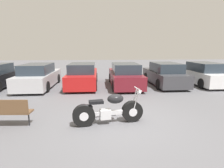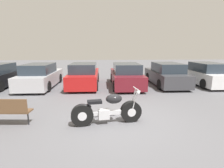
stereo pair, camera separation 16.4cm
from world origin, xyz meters
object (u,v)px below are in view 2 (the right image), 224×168
(parked_car_maroon, at_px, (126,76))
(parked_car_red, at_px, (84,76))
(parked_car_white, at_px, (205,74))
(parked_car_silver, at_px, (41,76))
(park_bench, at_px, (0,109))
(motorcycle, at_px, (107,110))
(parked_car_dark_grey, at_px, (166,75))

(parked_car_maroon, bearing_deg, parked_car_red, 174.83)
(parked_car_red, height_order, parked_car_white, same)
(parked_car_silver, height_order, parked_car_maroon, same)
(parked_car_maroon, xyz_separation_m, park_bench, (-4.62, -5.51, -0.12))
(parked_car_maroon, relative_size, park_bench, 2.39)
(parked_car_silver, bearing_deg, parked_car_maroon, -0.65)
(parked_car_silver, xyz_separation_m, park_bench, (0.66, -5.57, -0.12))
(motorcycle, bearing_deg, parked_car_white, 40.99)
(motorcycle, height_order, park_bench, motorcycle)
(parked_car_silver, distance_m, parked_car_white, 10.56)
(parked_car_red, distance_m, park_bench, 6.08)
(motorcycle, distance_m, parked_car_silver, 6.82)
(parked_car_maroon, bearing_deg, parked_car_dark_grey, 4.83)
(motorcycle, relative_size, parked_car_white, 0.52)
(parked_car_dark_grey, xyz_separation_m, parked_car_white, (2.64, 0.02, 0.00))
(motorcycle, bearing_deg, parked_car_red, 102.54)
(parked_car_red, relative_size, park_bench, 2.39)
(motorcycle, distance_m, parked_car_red, 5.90)
(parked_car_white, xyz_separation_m, park_bench, (-9.90, -5.76, -0.12))
(parked_car_dark_grey, relative_size, parked_car_white, 1.00)
(parked_car_dark_grey, bearing_deg, parked_car_maroon, -175.17)
(parked_car_dark_grey, bearing_deg, parked_car_white, 0.53)
(motorcycle, bearing_deg, park_bench, 179.79)
(motorcycle, distance_m, parked_car_dark_grey, 7.00)
(motorcycle, relative_size, park_bench, 1.25)
(motorcycle, xyz_separation_m, parked_car_maroon, (1.36, 5.52, 0.22))
(parked_car_white, bearing_deg, parked_car_maroon, -177.32)
(motorcycle, height_order, parked_car_red, parked_car_red)
(parked_car_red, relative_size, parked_car_dark_grey, 1.00)
(parked_car_red, bearing_deg, parked_car_maroon, -5.17)
(parked_car_red, bearing_deg, park_bench, -109.05)
(park_bench, bearing_deg, parked_car_maroon, 49.99)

